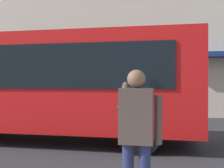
# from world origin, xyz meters

# --- Properties ---
(ground_plane) EXTENTS (60.00, 60.00, 0.00)m
(ground_plane) POSITION_xyz_m (0.00, 0.00, 0.00)
(ground_plane) COLOR #2B2B2D
(red_bus) EXTENTS (9.05, 2.54, 3.08)m
(red_bus) POSITION_xyz_m (2.44, -0.02, 1.68)
(red_bus) COLOR red
(red_bus) RESTS_ON ground_plane
(pedestrian_photographer) EXTENTS (0.53, 0.52, 1.70)m
(pedestrian_photographer) POSITION_xyz_m (-0.85, 4.30, 1.14)
(pedestrian_photographer) COLOR #1E2347
(pedestrian_photographer) RESTS_ON sidewalk_curb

